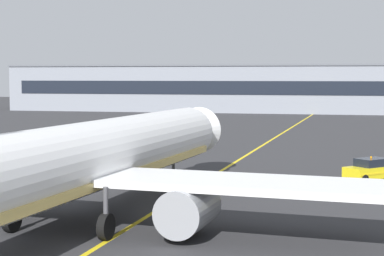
# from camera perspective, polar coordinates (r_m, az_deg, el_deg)

# --- Properties ---
(taxiway_centreline) EXTENTS (7.18, 179.88, 0.01)m
(taxiway_centreline) POSITION_cam_1_polar(r_m,az_deg,el_deg) (53.54, 1.98, -3.95)
(taxiway_centreline) COLOR yellow
(taxiway_centreline) RESTS_ON ground
(airliner_foreground) EXTENTS (32.31, 41.52, 11.65)m
(airliner_foreground) POSITION_cam_1_polar(r_m,az_deg,el_deg) (35.02, -9.85, -2.94)
(airliner_foreground) COLOR white
(airliner_foreground) RESTS_ON ground
(service_car_nearest) EXTENTS (4.23, 4.25, 1.79)m
(service_car_nearest) POSITION_cam_1_polar(r_m,az_deg,el_deg) (52.37, 14.90, -3.44)
(service_car_nearest) COLOR yellow
(service_car_nearest) RESTS_ON ground
(safety_cone_by_nose_gear) EXTENTS (0.44, 0.44, 0.55)m
(safety_cone_by_nose_gear) POSITION_cam_1_polar(r_m,az_deg,el_deg) (50.29, -2.24, -4.21)
(safety_cone_by_nose_gear) COLOR orange
(safety_cone_by_nose_gear) RESTS_ON ground
(terminal_building) EXTENTS (150.60, 12.40, 10.12)m
(terminal_building) POSITION_cam_1_polar(r_m,az_deg,el_deg) (142.70, 13.77, 3.25)
(terminal_building) COLOR gray
(terminal_building) RESTS_ON ground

